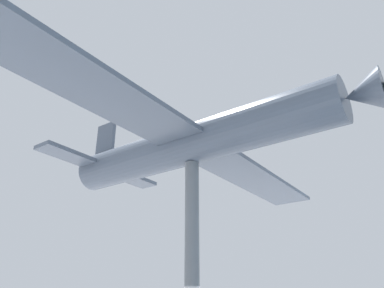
# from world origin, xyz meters

# --- Properties ---
(support_pylon_central) EXTENTS (0.52, 0.52, 6.91)m
(support_pylon_central) POSITION_xyz_m (0.00, 0.00, 3.46)
(support_pylon_central) COLOR slate
(support_pylon_central) RESTS_ON ground_plane
(suspended_airplane) EXTENTS (20.44, 13.17, 3.20)m
(suspended_airplane) POSITION_xyz_m (0.01, 0.13, 7.74)
(suspended_airplane) COLOR #4C5666
(suspended_airplane) RESTS_ON support_pylon_central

